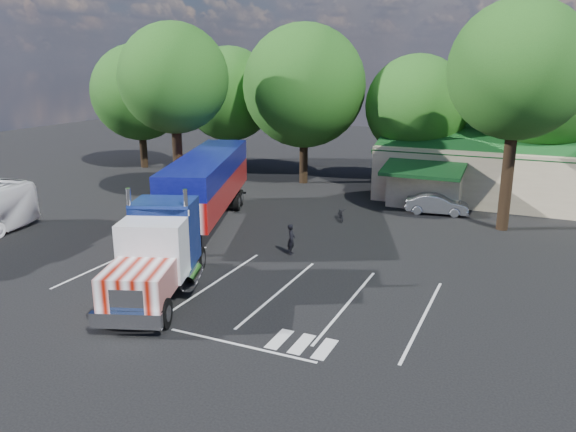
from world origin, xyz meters
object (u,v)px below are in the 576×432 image
at_px(semi_truck, 198,195).
at_px(silver_sedan, 437,204).
at_px(woman, 291,239).
at_px(bicycle, 341,214).

xyz_separation_m(semi_truck, silver_sedan, (11.53, 11.39, -1.97)).
xyz_separation_m(semi_truck, woman, (5.94, -0.21, -1.81)).
relative_size(semi_truck, silver_sedan, 5.32).
height_order(semi_truck, woman, semi_truck).
relative_size(semi_truck, bicycle, 13.18).
relative_size(woman, bicycle, 1.00).
distance_m(semi_truck, bicycle, 9.77).
bearing_deg(woman, silver_sedan, -39.70).
bearing_deg(silver_sedan, bicycle, 119.46).
bearing_deg(semi_truck, bicycle, 29.38).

